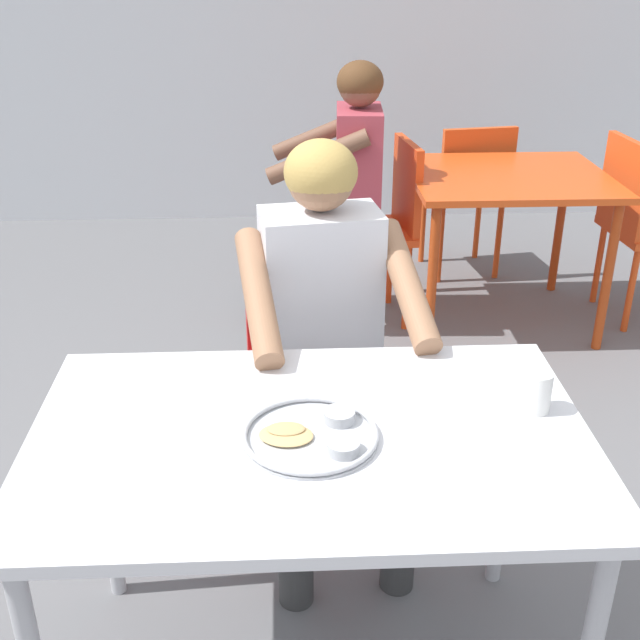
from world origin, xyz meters
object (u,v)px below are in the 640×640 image
Objects in this scene: chair_foreground at (315,356)px; chair_red_left at (382,219)px; chair_red_far at (468,187)px; patron_background at (339,175)px; thali_tray at (313,434)px; drinking_cup at (537,390)px; table_background_red at (507,193)px; diner_foreground at (327,320)px; chair_red_right at (640,217)px; table_foreground at (310,461)px.

chair_red_left is at bearing 74.21° from chair_foreground.
patron_background reaches higher than chair_red_far.
chair_red_far is (0.90, 1.86, 0.00)m from chair_foreground.
thali_tray is 0.52m from drinking_cup.
table_background_red is 0.73× the size of patron_background.
diner_foreground is (0.06, 0.62, -0.03)m from thali_tray.
drinking_cup reaches higher than table_background_red.
drinking_cup is at bearing -81.40° from patron_background.
thali_tray is 0.89m from chair_foreground.
chair_red_right reaches higher than drinking_cup.
diner_foreground is at bearing 84.13° from thali_tray.
diner_foreground is 1.36× the size of table_background_red.
diner_foreground is 2.20m from chair_red_right.
table_foreground is at bearing -115.38° from table_background_red.
chair_foreground is 0.98× the size of chair_red_left.
diner_foreground is 1.51m from patron_background.
chair_foreground is at bearing -141.31° from chair_red_right.
thali_tray reaches higher than table_background_red.
thali_tray is 2.14m from patron_background.
chair_red_far is (0.88, 2.08, -0.23)m from diner_foreground.
chair_red_right is at bearing 0.07° from patron_background.
chair_red_left is (0.42, 2.17, -0.26)m from thali_tray.
patron_background is (0.14, 1.51, 0.00)m from diner_foreground.
drinking_cup is 2.36m from chair_red_right.
chair_red_left is at bearing -134.98° from chair_red_far.
table_background_red is at bearing -85.39° from chair_red_far.
diner_foreground is 1.77m from table_background_red.
drinking_cup is at bearing -99.43° from chair_red_far.
chair_red_left is at bearing 178.17° from chair_red_right.
thali_tray is 0.24× the size of patron_background.
chair_red_left is (0.38, 1.33, 0.01)m from chair_foreground.
table_foreground is 12.62× the size of drinking_cup.
patron_background reaches higher than drinking_cup.
thali_tray is 0.33× the size of chair_red_right.
chair_foreground reaches higher than table_background_red.
patron_background is (-0.74, -0.57, 0.24)m from chair_red_far.
table_foreground is 2.12m from patron_background.
drinking_cup is 0.70m from diner_foreground.
chair_foreground is 0.69× the size of patron_background.
table_foreground is 0.60m from diner_foreground.
patron_background is (-0.31, 2.04, -0.07)m from drinking_cup.
table_background_red is 0.59m from chair_red_left.
thali_tray is 0.35× the size of chair_red_far.
diner_foreground is at bearing -112.95° from chair_red_far.
patron_background reaches higher than table_foreground.
thali_tray is at bearing -95.42° from patron_background.
chair_red_right is 1.47m from patron_background.
diner_foreground is at bearing -136.42° from chair_red_right.
chair_red_far reaches higher than table_background_red.
patron_background is at bearing 84.76° from diner_foreground.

